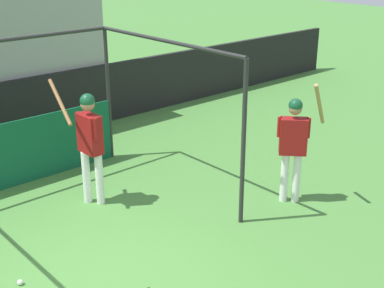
% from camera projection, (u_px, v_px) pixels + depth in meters
% --- Properties ---
extents(batting_cage, '(4.16, 3.65, 2.60)m').
position_uv_depth(batting_cage, '(24.00, 136.00, 8.72)').
color(batting_cage, '#282828').
rests_on(batting_cage, ground).
extents(player_batter, '(0.55, 0.92, 2.04)m').
position_uv_depth(player_batter, '(89.00, 138.00, 8.51)').
color(player_batter, white).
rests_on(player_batter, ground).
extents(player_waiting, '(0.75, 0.63, 2.09)m').
position_uv_depth(player_waiting, '(294.00, 140.00, 8.59)').
color(player_waiting, white).
rests_on(player_waiting, ground).
extents(baseball, '(0.07, 0.07, 0.07)m').
position_uv_depth(baseball, '(20.00, 282.00, 6.78)').
color(baseball, white).
rests_on(baseball, ground).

